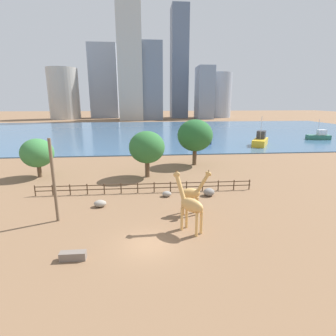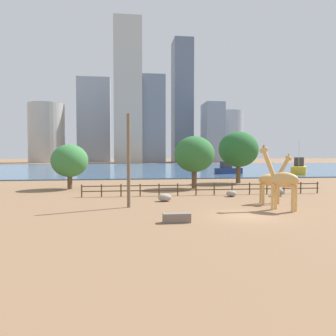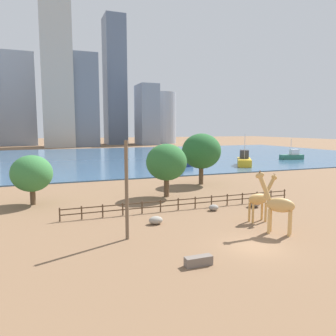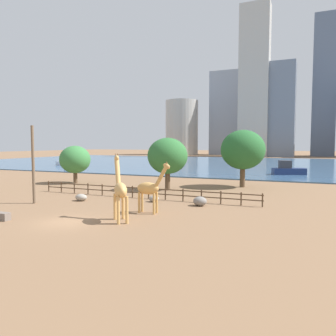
# 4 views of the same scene
# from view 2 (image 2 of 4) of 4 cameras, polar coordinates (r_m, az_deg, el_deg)

# --- Properties ---
(ground_plane) EXTENTS (400.00, 400.00, 0.00)m
(ground_plane) POSITION_cam_2_polar(r_m,az_deg,el_deg) (102.67, -2.71, -0.00)
(ground_plane) COLOR brown
(harbor_water) EXTENTS (180.00, 86.00, 0.20)m
(harbor_water) POSITION_cam_2_polar(r_m,az_deg,el_deg) (99.68, -2.56, -0.02)
(harbor_water) COLOR #3D6084
(harbor_water) RESTS_ON ground
(giraffe_tall) EXTENTS (3.14, 0.80, 4.48)m
(giraffe_tall) POSITION_cam_2_polar(r_m,az_deg,el_deg) (30.61, 17.60, -1.95)
(giraffe_tall) COLOR tan
(giraffe_tall) RESTS_ON ground
(giraffe_companion) EXTENTS (2.65, 2.91, 5.21)m
(giraffe_companion) POSITION_cam_2_polar(r_m,az_deg,el_deg) (27.10, 19.22, -1.90)
(giraffe_companion) COLOR tan
(giraffe_companion) RESTS_ON ground
(utility_pole) EXTENTS (0.28, 0.28, 7.74)m
(utility_pole) POSITION_cam_2_polar(r_m,az_deg,el_deg) (27.21, -6.89, 1.26)
(utility_pole) COLOR brown
(utility_pole) RESTS_ON ground
(boulder_near_fence) EXTENTS (1.30, 0.96, 0.72)m
(boulder_near_fence) POSITION_cam_2_polar(r_m,az_deg,el_deg) (30.73, -0.57, -5.15)
(boulder_near_fence) COLOR gray
(boulder_near_fence) RESTS_ON ground
(boulder_by_pole) EXTENTS (1.06, 0.86, 0.65)m
(boulder_by_pole) POSITION_cam_2_polar(r_m,az_deg,el_deg) (34.69, 10.98, -4.38)
(boulder_by_pole) COLOR gray
(boulder_by_pole) RESTS_ON ground
(boulder_small) EXTENTS (1.31, 1.20, 0.90)m
(boulder_small) POSITION_cam_2_polar(r_m,az_deg,el_deg) (36.38, 18.54, -3.95)
(boulder_small) COLOR gray
(boulder_small) RESTS_ON ground
(feeding_trough) EXTENTS (1.80, 0.60, 0.60)m
(feeding_trough) POSITION_cam_2_polar(r_m,az_deg,el_deg) (21.39, 1.53, -8.68)
(feeding_trough) COLOR #72665B
(feeding_trough) RESTS_ON ground
(enclosure_fence) EXTENTS (26.12, 0.14, 1.30)m
(enclosure_fence) POSITION_cam_2_polar(r_m,az_deg,el_deg) (35.46, 6.53, -3.50)
(enclosure_fence) COLOR #4C3826
(enclosure_fence) RESTS_ON ground
(tree_left_large) EXTENTS (4.59, 4.59, 5.65)m
(tree_left_large) POSITION_cam_2_polar(r_m,az_deg,el_deg) (42.98, -16.77, 1.21)
(tree_left_large) COLOR brown
(tree_left_large) RESTS_ON ground
(tree_center_broad) EXTENTS (6.01, 6.01, 7.85)m
(tree_center_broad) POSITION_cam_2_polar(r_m,az_deg,el_deg) (50.85, 12.17, 3.19)
(tree_center_broad) COLOR brown
(tree_center_broad) RESTS_ON ground
(tree_right_tall) EXTENTS (5.13, 5.13, 6.72)m
(tree_right_tall) POSITION_cam_2_polar(r_m,az_deg,el_deg) (42.05, 4.61, 2.39)
(tree_right_tall) COLOR brown
(tree_right_tall) RESTS_ON ground
(boat_sailboat) EXTENTS (6.58, 8.27, 7.15)m
(boat_sailboat) POSITION_cam_2_polar(r_m,az_deg,el_deg) (75.34, 21.83, -0.02)
(boat_sailboat) COLOR gold
(boat_sailboat) RESTS_ON harbor_water
(boat_tug) EXTENTS (6.34, 4.10, 2.62)m
(boat_tug) POSITION_cam_2_polar(r_m,az_deg,el_deg) (71.32, 10.42, -0.25)
(boat_tug) COLOR navy
(boat_tug) RESTS_ON harbor_water
(skyline_tower_needle) EXTENTS (10.31, 14.00, 66.11)m
(skyline_tower_needle) POSITION_cam_2_polar(r_m,az_deg,el_deg) (183.52, 2.48, 11.45)
(skyline_tower_needle) COLOR slate
(skyline_tower_needle) RESTS_ON ground
(skyline_block_central) EXTENTS (17.42, 9.30, 45.16)m
(skyline_block_central) POSITION_cam_2_polar(r_m,az_deg,el_deg) (183.58, -12.74, 8.09)
(skyline_block_central) COLOR #939EAD
(skyline_block_central) RESTS_ON ground
(skyline_tower_glass) EXTENTS (15.20, 10.51, 42.51)m
(skyline_tower_glass) POSITION_cam_2_polar(r_m,az_deg,el_deg) (162.65, -3.33, 8.41)
(skyline_tower_glass) COLOR slate
(skyline_tower_glass) RESTS_ON ground
(skyline_block_left) EXTENTS (17.86, 17.86, 29.72)m
(skyline_block_left) POSITION_cam_2_polar(r_m,az_deg,el_deg) (177.76, -20.40, 5.69)
(skyline_block_left) COLOR #B7B2A8
(skyline_block_left) RESTS_ON ground
(skyline_block_right) EXTENTS (17.27, 17.27, 28.61)m
(skyline_block_right) POSITION_cam_2_polar(r_m,az_deg,el_deg) (190.58, 10.33, 5.41)
(skyline_block_right) COLOR #939EAD
(skyline_block_right) RESTS_ON ground
(skyline_tower_short) EXTENTS (13.28, 8.32, 68.87)m
(skyline_tower_short) POSITION_cam_2_polar(r_m,az_deg,el_deg) (161.60, -7.00, 13.16)
(skyline_tower_short) COLOR #B7B2A8
(skyline_tower_short) RESTS_ON ground
(skyline_block_wide) EXTENTS (9.57, 14.76, 30.93)m
(skyline_block_wide) POSITION_cam_2_polar(r_m,az_deg,el_deg) (174.76, 7.76, 6.07)
(skyline_block_wide) COLOR gray
(skyline_block_wide) RESTS_ON ground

